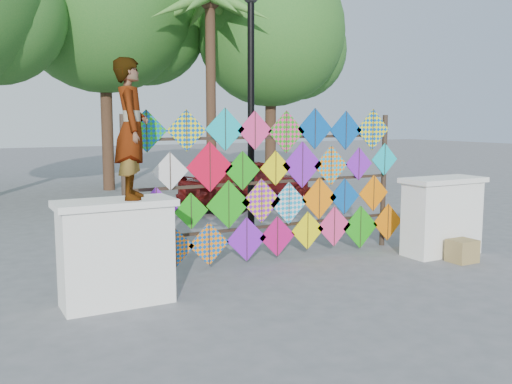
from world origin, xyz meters
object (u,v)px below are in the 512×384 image
Objects in this scene: vendor_woman at (131,129)px; lamppost at (251,92)px; sedan at (248,182)px; kite_rack at (279,185)px.

lamppost is at bearing -32.82° from vendor_woman.
sedan is 0.83× the size of lamppost.
sedan is at bearing 63.18° from lamppost.
vendor_woman is at bearing -141.57° from lamppost.
lamppost reaches higher than kite_rack.
sedan is (2.14, 5.14, -0.58)m from kite_rack.
vendor_woman is 0.37× the size of lamppost.
vendor_woman reaches higher than sedan.
sedan is at bearing 67.42° from kite_rack.
vendor_woman is 7.83m from sedan.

